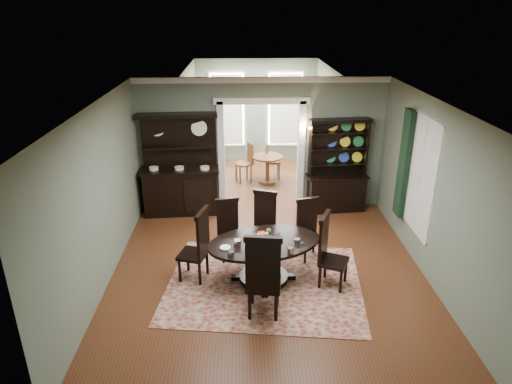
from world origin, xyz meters
TOP-DOWN VIEW (x-y plane):
  - room at (0.00, 0.04)m, footprint 5.51×6.01m
  - parlor at (0.00, 5.53)m, footprint 3.51×3.50m
  - doorway_trim at (0.00, 3.00)m, footprint 2.08×0.25m
  - right_window at (2.69, 0.93)m, footprint 0.15×1.47m
  - wall_sconce at (0.95, 2.85)m, footprint 0.27×0.21m
  - rug at (-0.08, -0.24)m, footprint 3.54×3.00m
  - dining_table at (-0.09, -0.13)m, footprint 2.15×2.15m
  - centerpiece at (-0.08, -0.19)m, footprint 1.39×0.89m
  - chair_far_left at (-0.70, 0.72)m, footprint 0.50×0.49m
  - chair_far_mid at (-0.04, 0.91)m, footprint 0.56×0.55m
  - chair_far_right at (0.78, 0.67)m, footprint 0.52×0.51m
  - chair_end_left at (-1.19, -0.07)m, footprint 0.58×0.60m
  - chair_end_right at (0.97, -0.29)m, footprint 0.61×0.62m
  - chair_near at (-0.14, -1.15)m, footprint 0.59×0.56m
  - sideboard at (-1.82, 2.74)m, footprint 1.76×0.73m
  - welsh_dresser at (1.71, 2.77)m, footprint 1.40×0.63m
  - parlor_table at (0.24, 4.50)m, footprint 0.81×0.81m
  - parlor_chair_left at (-0.33, 4.64)m, footprint 0.49×0.48m
  - parlor_chair_right at (0.34, 4.86)m, footprint 0.42×0.42m

SIDE VIEW (x-z plane):
  - rug at x=-0.08m, z-range 0.00..0.01m
  - parlor_table at x=0.24m, z-range 0.11..0.86m
  - dining_table at x=-0.09m, z-range 0.15..0.90m
  - parlor_chair_right at x=0.34m, z-range 0.03..1.03m
  - parlor_chair_left at x=-0.33m, z-range 0.04..1.09m
  - chair_far_left at x=-0.70m, z-range 0.03..1.18m
  - chair_far_right at x=0.78m, z-range 0.03..1.18m
  - chair_far_mid at x=-0.04m, z-range 0.03..1.24m
  - chair_end_right at x=0.97m, z-range 0.03..1.32m
  - chair_end_left at x=-1.19m, z-range 0.03..1.35m
  - chair_near at x=-0.14m, z-range 0.04..1.47m
  - welsh_dresser at x=1.71m, z-range -0.29..1.83m
  - sideboard at x=-1.82m, z-range -0.34..1.93m
  - centerpiece at x=-0.08m, z-range 0.70..0.93m
  - parlor at x=0.00m, z-range 0.01..3.02m
  - room at x=0.00m, z-range 0.07..3.08m
  - right_window at x=2.69m, z-range 0.54..2.66m
  - doorway_trim at x=0.00m, z-range 0.33..2.90m
  - wall_sconce at x=0.95m, z-range 1.79..1.99m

